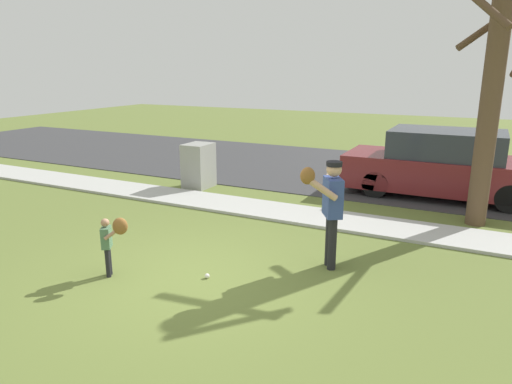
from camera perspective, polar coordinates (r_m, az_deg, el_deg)
name	(u,v)px	position (r m, az deg, el deg)	size (l,w,h in m)	color
ground_plane	(284,215)	(10.08, 3.41, -2.84)	(48.00, 48.00, 0.00)	olive
sidewalk_strip	(285,212)	(10.16, 3.63, -2.53)	(36.00, 1.20, 0.06)	#B2B2AD
road_surface	(348,170)	(14.76, 11.22, 2.68)	(36.00, 6.80, 0.02)	#38383A
person_adult	(330,203)	(7.23, 9.12, -1.34)	(0.59, 0.84, 1.72)	black
person_child	(111,237)	(7.29, -17.39, -5.34)	(0.52, 0.28, 0.97)	black
baseball	(207,276)	(7.17, -6.04, -10.23)	(0.07, 0.07, 0.07)	white
utility_cabinet	(199,166)	(12.39, -7.08, 3.24)	(0.63, 0.78, 1.17)	gray
street_tree_near	(493,84)	(10.05, 27.12, 11.71)	(1.85, 1.88, 5.25)	brown
parked_suv_maroon	(444,165)	(12.23, 22.16, 3.07)	(4.70, 1.90, 1.63)	maroon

